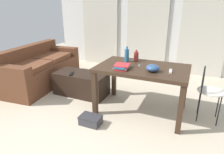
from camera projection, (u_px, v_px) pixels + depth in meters
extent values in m
plane|color=beige|center=(114.00, 102.00, 3.45)|extent=(8.75, 8.75, 0.00)
cube|color=silver|center=(148.00, 22.00, 4.94)|extent=(5.16, 0.10, 2.44)
cube|color=beige|center=(100.00, 27.00, 5.42)|extent=(1.03, 0.03, 2.06)
cube|color=beige|center=(147.00, 30.00, 4.93)|extent=(1.03, 0.03, 2.06)
cube|color=beige|center=(204.00, 33.00, 4.44)|extent=(1.03, 0.03, 2.06)
cube|color=brown|center=(42.00, 74.00, 4.20)|extent=(1.01, 1.95, 0.46)
cube|color=brown|center=(27.00, 54.00, 4.15)|extent=(0.38, 1.89, 0.35)
cube|color=brown|center=(61.00, 51.00, 4.83)|extent=(0.84, 0.28, 0.19)
cube|color=brown|center=(9.00, 71.00, 3.34)|extent=(0.84, 0.28, 0.19)
cube|color=brown|center=(52.00, 57.00, 4.42)|extent=(0.65, 0.76, 0.10)
cube|color=brown|center=(30.00, 66.00, 3.76)|extent=(0.65, 0.76, 0.10)
cube|color=black|center=(81.00, 84.00, 3.71)|extent=(0.99, 0.49, 0.43)
cube|color=#382619|center=(142.00, 68.00, 2.94)|extent=(1.35, 0.85, 0.05)
cube|color=#382619|center=(95.00, 94.00, 2.98)|extent=(0.07, 0.07, 0.70)
cube|color=#382619|center=(180.00, 110.00, 2.51)|extent=(0.07, 0.07, 0.70)
cube|color=#382619|center=(114.00, 78.00, 3.63)|extent=(0.07, 0.07, 0.70)
cube|color=#382619|center=(185.00, 88.00, 3.16)|extent=(0.07, 0.07, 0.70)
cylinder|color=silver|center=(211.00, 91.00, 2.79)|extent=(0.37, 0.37, 0.02)
cylinder|color=black|center=(219.00, 112.00, 2.71)|extent=(0.02, 0.02, 0.46)
cylinder|color=black|center=(218.00, 104.00, 2.93)|extent=(0.02, 0.02, 0.46)
cylinder|color=black|center=(198.00, 108.00, 2.81)|extent=(0.02, 0.02, 0.46)
cylinder|color=black|center=(199.00, 100.00, 3.03)|extent=(0.02, 0.02, 0.46)
torus|color=black|center=(203.00, 78.00, 2.78)|extent=(0.02, 0.37, 0.37)
cylinder|color=black|center=(202.00, 88.00, 2.67)|extent=(0.02, 0.02, 0.17)
cylinder|color=black|center=(203.00, 80.00, 2.95)|extent=(0.02, 0.02, 0.17)
cylinder|color=#99332D|center=(136.00, 56.00, 3.21)|extent=(0.08, 0.08, 0.15)
cylinder|color=#99332D|center=(136.00, 51.00, 3.18)|extent=(0.03, 0.03, 0.03)
cylinder|color=teal|center=(127.00, 56.00, 3.15)|extent=(0.07, 0.07, 0.21)
cylinder|color=teal|center=(127.00, 48.00, 3.10)|extent=(0.03, 0.03, 0.04)
ellipsoid|color=#2D4C7A|center=(153.00, 68.00, 2.70)|extent=(0.19, 0.19, 0.10)
cube|color=red|center=(122.00, 68.00, 2.84)|extent=(0.22, 0.30, 0.02)
cube|color=silver|center=(122.00, 67.00, 2.83)|extent=(0.20, 0.24, 0.01)
cube|color=#1E668C|center=(122.00, 66.00, 2.83)|extent=(0.16, 0.28, 0.01)
cube|color=red|center=(122.00, 65.00, 2.83)|extent=(0.24, 0.25, 0.02)
cube|color=#B7B7B2|center=(171.00, 71.00, 2.69)|extent=(0.06, 0.17, 0.02)
cube|color=#9EA0A5|center=(139.00, 66.00, 2.98)|extent=(0.04, 0.06, 0.00)
torus|color=#3372B2|center=(139.00, 65.00, 3.02)|extent=(0.03, 0.03, 0.00)
cube|color=#9EA0A5|center=(139.00, 66.00, 2.98)|extent=(0.01, 0.06, 0.00)
torus|color=#3372B2|center=(140.00, 65.00, 3.02)|extent=(0.03, 0.03, 0.00)
cube|color=#B7B7B2|center=(93.00, 72.00, 3.64)|extent=(0.11, 0.16, 0.03)
cube|color=black|center=(71.00, 74.00, 3.57)|extent=(0.12, 0.18, 0.02)
cube|color=#38383D|center=(91.00, 121.00, 2.81)|extent=(0.30, 0.20, 0.11)
cube|color=#313135|center=(90.00, 117.00, 2.79)|extent=(0.31, 0.21, 0.02)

